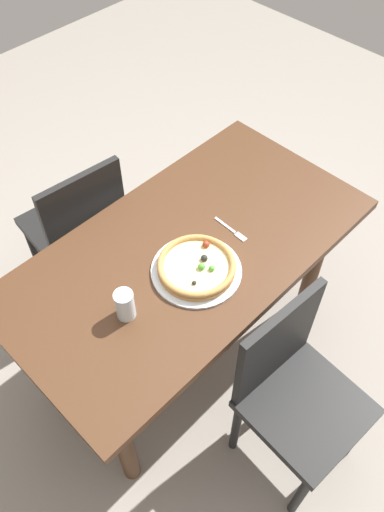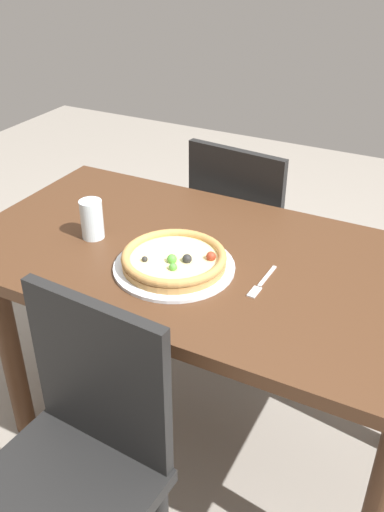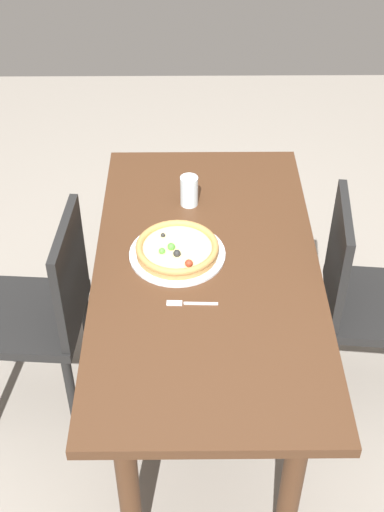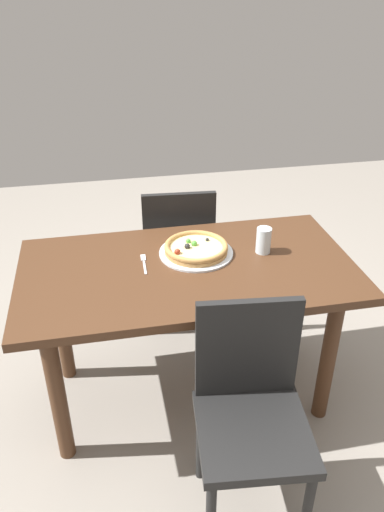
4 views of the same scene
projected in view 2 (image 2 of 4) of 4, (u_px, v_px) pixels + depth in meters
ground_plane at (206, 437)px, 1.98m from camera, size 6.00×6.00×0.00m
dining_table at (209, 288)px, 1.65m from camera, size 1.45×0.77×0.75m
chair_near at (247, 235)px, 2.23m from camera, size 0.44×0.44×0.89m
chair_far at (73, 467)px, 1.29m from camera, size 0.43×0.43×0.89m
plate at (174, 267)px, 1.53m from camera, size 0.33×0.33×0.01m
pizza at (174, 259)px, 1.52m from camera, size 0.29×0.29×0.05m
fork at (261, 284)px, 1.47m from camera, size 0.02×0.17×0.00m
drinking_glass at (92, 219)px, 1.65m from camera, size 0.07×0.07×0.12m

